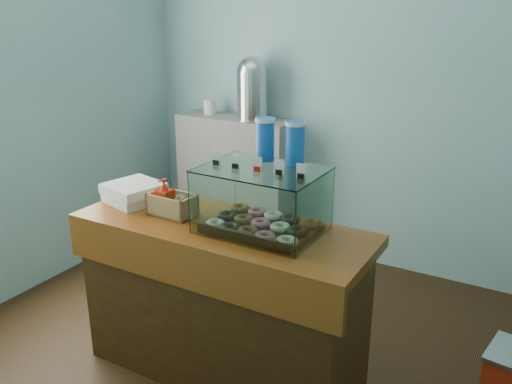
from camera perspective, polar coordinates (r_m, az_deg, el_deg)
The scene contains 8 objects.
ground at distance 3.45m, azimuth -0.98°, elevation -15.94°, with size 3.50×3.50×0.00m, color black.
room_shell at distance 2.83m, azimuth -0.63°, elevation 13.51°, with size 3.54×3.04×2.82m.
counter at distance 3.02m, azimuth -3.55°, elevation -11.21°, with size 1.60×0.60×0.90m.
back_shelf at distance 4.64m, azimuth -2.16°, elevation 1.20°, with size 1.00×0.32×1.10m, color gray.
display_case at distance 2.71m, azimuth 1.03°, elevation -0.49°, with size 0.60×0.44×0.54m.
condiment_crate at distance 2.96m, azimuth -9.01°, elevation -1.08°, with size 0.25×0.16×0.20m.
pastry_boxes at distance 3.20m, azimuth -12.69°, elevation -0.05°, with size 0.35×0.36×0.11m.
coffee_urn at distance 4.36m, azimuth -0.39°, elevation 11.04°, with size 0.27×0.27×0.50m.
Camera 1 is at (1.46, -2.41, 1.99)m, focal length 38.00 mm.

